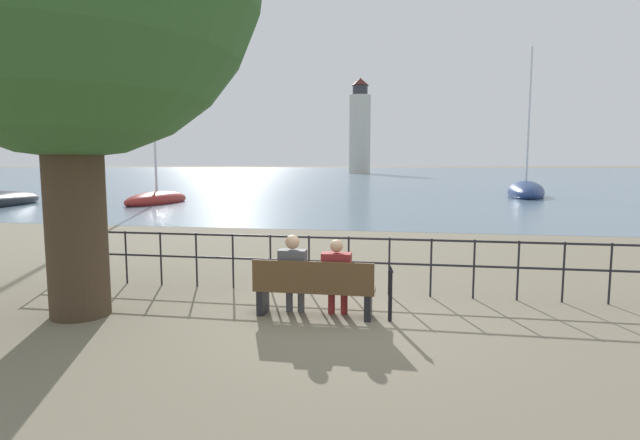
{
  "coord_description": "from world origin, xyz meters",
  "views": [
    {
      "loc": [
        1.36,
        -7.48,
        2.37
      ],
      "look_at": [
        0.0,
        0.5,
        1.45
      ],
      "focal_mm": 28.0,
      "sensor_mm": 36.0,
      "label": 1
    }
  ],
  "objects": [
    {
      "name": "ground_plane",
      "position": [
        0.0,
        0.0,
        0.0
      ],
      "size": [
        1000.0,
        1000.0,
        0.0
      ],
      "primitive_type": "plane",
      "color": "#7A705B"
    },
    {
      "name": "harbor_water",
      "position": [
        0.0,
        159.94,
        0.0
      ],
      "size": [
        600.0,
        300.0,
        0.01
      ],
      "color": "slate",
      "rests_on": "ground_plane"
    },
    {
      "name": "park_bench",
      "position": [
        0.0,
        -0.06,
        0.44
      ],
      "size": [
        1.88,
        0.45,
        0.9
      ],
      "color": "brown",
      "rests_on": "ground_plane"
    },
    {
      "name": "seated_person_left",
      "position": [
        -0.35,
        0.01,
        0.7
      ],
      "size": [
        0.43,
        0.35,
        1.27
      ],
      "color": "#4C4C51",
      "rests_on": "ground_plane"
    },
    {
      "name": "seated_person_right",
      "position": [
        0.35,
        0.01,
        0.67
      ],
      "size": [
        0.45,
        0.35,
        1.22
      ],
      "color": "maroon",
      "rests_on": "ground_plane"
    },
    {
      "name": "promenade_railing",
      "position": [
        -0.0,
        1.45,
        0.69
      ],
      "size": [
        11.1,
        0.04,
        1.05
      ],
      "color": "black",
      "rests_on": "ground_plane"
    },
    {
      "name": "closed_umbrella",
      "position": [
        1.17,
        -0.09,
        0.48
      ],
      "size": [
        0.09,
        0.09,
        0.86
      ],
      "color": "black",
      "rests_on": "ground_plane"
    },
    {
      "name": "sailboat_0",
      "position": [
        10.01,
        30.76,
        0.35
      ],
      "size": [
        3.83,
        8.53,
        11.05
      ],
      "rotation": [
        0.0,
        0.0,
        -0.17
      ],
      "color": "navy",
      "rests_on": "ground_plane"
    },
    {
      "name": "sailboat_2",
      "position": [
        -13.15,
        19.98,
        0.31
      ],
      "size": [
        2.61,
        5.6,
        10.99
      ],
      "rotation": [
        0.0,
        0.0,
        -0.15
      ],
      "color": "maroon",
      "rests_on": "ground_plane"
    },
    {
      "name": "harbor_lighthouse",
      "position": [
        -9.62,
        113.46,
        10.51
      ],
      "size": [
        5.1,
        5.1,
        22.59
      ],
      "color": "beige",
      "rests_on": "ground_plane"
    }
  ]
}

